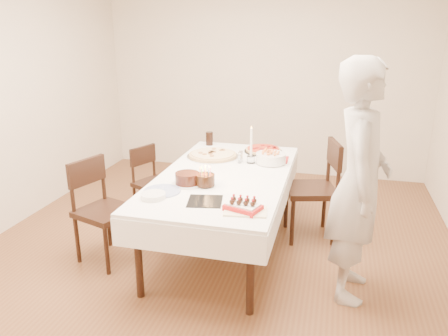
% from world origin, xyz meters
% --- Properties ---
extents(floor, '(5.00, 5.00, 0.00)m').
position_xyz_m(floor, '(0.00, 0.00, 0.00)').
color(floor, brown).
rests_on(floor, ground).
extents(wall_back, '(4.50, 0.04, 2.70)m').
position_xyz_m(wall_back, '(0.00, 2.50, 1.35)').
color(wall_back, beige).
rests_on(wall_back, floor).
extents(wall_front, '(4.50, 0.04, 2.70)m').
position_xyz_m(wall_front, '(0.00, -2.50, 1.35)').
color(wall_front, beige).
rests_on(wall_front, floor).
extents(dining_table, '(1.81, 2.40, 0.75)m').
position_xyz_m(dining_table, '(0.06, 0.07, 0.38)').
color(dining_table, white).
rests_on(dining_table, floor).
extents(chair_right_savory, '(0.63, 0.63, 1.00)m').
position_xyz_m(chair_right_savory, '(0.82, 0.52, 0.50)').
color(chair_right_savory, black).
rests_on(chair_right_savory, floor).
extents(chair_left_savory, '(0.54, 0.54, 0.80)m').
position_xyz_m(chair_left_savory, '(-0.84, 0.54, 0.40)').
color(chair_left_savory, black).
rests_on(chair_left_savory, floor).
extents(chair_left_dessert, '(0.61, 0.61, 0.94)m').
position_xyz_m(chair_left_dessert, '(-0.91, -0.41, 0.47)').
color(chair_left_dessert, black).
rests_on(chair_left_dessert, floor).
extents(person, '(0.48, 0.70, 1.86)m').
position_xyz_m(person, '(1.22, -0.37, 0.93)').
color(person, beige).
rests_on(person, floor).
extents(pizza_white, '(0.63, 0.63, 0.04)m').
position_xyz_m(pizza_white, '(-0.19, 0.57, 0.77)').
color(pizza_white, beige).
rests_on(pizza_white, dining_table).
extents(pizza_pepperoni, '(0.51, 0.51, 0.04)m').
position_xyz_m(pizza_pepperoni, '(0.28, 0.89, 0.77)').
color(pizza_pepperoni, red).
rests_on(pizza_pepperoni, dining_table).
extents(red_placemat, '(0.27, 0.27, 0.01)m').
position_xyz_m(red_placemat, '(0.45, 0.64, 0.75)').
color(red_placemat, '#B21E1E').
rests_on(red_placemat, dining_table).
extents(pasta_bowl, '(0.35, 0.35, 0.09)m').
position_xyz_m(pasta_bowl, '(0.42, 0.50, 0.81)').
color(pasta_bowl, white).
rests_on(pasta_bowl, dining_table).
extents(taper_candle, '(0.10, 0.10, 0.38)m').
position_xyz_m(taper_candle, '(0.23, 0.46, 0.94)').
color(taper_candle, white).
rests_on(taper_candle, dining_table).
extents(shaker_pair, '(0.12, 0.12, 0.11)m').
position_xyz_m(shaker_pair, '(0.12, 0.43, 0.80)').
color(shaker_pair, white).
rests_on(shaker_pair, dining_table).
extents(cola_glass, '(0.10, 0.10, 0.15)m').
position_xyz_m(cola_glass, '(-0.36, 1.01, 0.83)').
color(cola_glass, black).
rests_on(cola_glass, dining_table).
extents(layer_cake, '(0.33, 0.33, 0.11)m').
position_xyz_m(layer_cake, '(-0.18, -0.28, 0.80)').
color(layer_cake, '#37160D').
rests_on(layer_cake, dining_table).
extents(cake_board, '(0.31, 0.31, 0.01)m').
position_xyz_m(cake_board, '(0.08, -0.60, 0.75)').
color(cake_board, black).
rests_on(cake_board, dining_table).
extents(birthday_cake, '(0.21, 0.21, 0.16)m').
position_xyz_m(birthday_cake, '(-0.02, -0.27, 0.84)').
color(birthday_cake, '#361B0E').
rests_on(birthday_cake, dining_table).
extents(strawberry_box, '(0.30, 0.24, 0.07)m').
position_xyz_m(strawberry_box, '(0.40, -0.70, 0.78)').
color(strawberry_box, '#B21414').
rests_on(strawberry_box, dining_table).
extents(box_lid, '(0.34, 0.25, 0.03)m').
position_xyz_m(box_lid, '(0.42, -0.71, 0.75)').
color(box_lid, beige).
rests_on(box_lid, dining_table).
extents(plate_stack, '(0.21, 0.21, 0.04)m').
position_xyz_m(plate_stack, '(-0.34, -0.64, 0.77)').
color(plate_stack, white).
rests_on(plate_stack, dining_table).
extents(china_plate, '(0.38, 0.38, 0.01)m').
position_xyz_m(china_plate, '(-0.33, -0.49, 0.76)').
color(china_plate, white).
rests_on(china_plate, dining_table).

